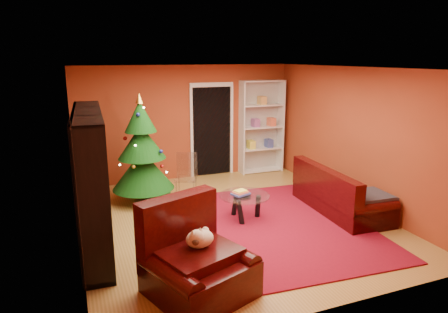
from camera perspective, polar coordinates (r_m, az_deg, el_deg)
name	(u,v)px	position (r m, az deg, el deg)	size (l,w,h in m)	color
floor	(232,221)	(7.09, 1.19, -9.20)	(5.00, 5.50, 0.05)	olive
ceiling	(233,66)	(6.51, 1.31, 12.74)	(5.00, 5.50, 0.05)	silver
wall_back	(187,123)	(9.26, -5.36, 4.85)	(5.00, 0.05, 2.60)	#933A1E
wall_left	(72,161)	(6.20, -20.88, -0.67)	(0.05, 5.50, 2.60)	#933A1E
wall_right	(355,137)	(7.98, 18.27, 2.70)	(0.05, 5.50, 2.60)	#933A1E
doorway	(212,132)	(9.44, -1.74, 3.54)	(1.06, 0.60, 2.16)	black
rug	(268,225)	(6.87, 6.28, -9.76)	(3.17, 3.70, 0.02)	maroon
media_unit	(92,179)	(6.21, -18.34, -3.12)	(0.41, 2.65, 2.03)	black
christmas_tree	(142,150)	(7.83, -11.66, 0.93)	(1.20, 1.20, 2.13)	#0C3F0F
gift_box_teal	(145,185)	(8.53, -11.24, -4.03)	(0.33, 0.33, 0.33)	#2A7080
gift_box_green	(162,188)	(8.43, -8.79, -4.42)	(0.25, 0.25, 0.25)	#1D5D2A
gift_box_red	(156,185)	(8.65, -9.71, -3.99)	(0.25, 0.25, 0.25)	#A62120
white_bookshelf	(261,127)	(9.75, 5.36, 4.22)	(1.06, 0.38, 2.29)	white
armchair	(199,259)	(4.87, -3.54, -14.39)	(1.18, 1.18, 0.92)	black
dog	(200,239)	(4.83, -3.48, -11.64)	(0.40, 0.30, 0.30)	beige
sofa	(342,189)	(7.62, 16.45, -4.43)	(2.01, 0.91, 0.87)	black
coffee_table	(244,207)	(7.03, 2.93, -7.18)	(0.88, 0.88, 0.55)	gray
acrylic_chair	(186,179)	(8.00, -5.44, -3.18)	(0.42, 0.46, 0.82)	#66605B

